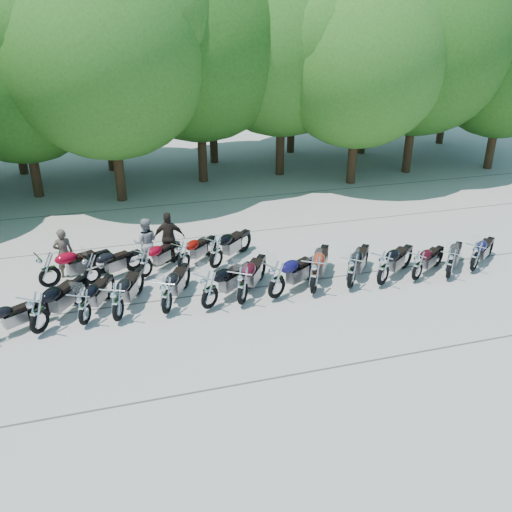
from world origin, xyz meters
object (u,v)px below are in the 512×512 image
object	(u,v)px
motorcycle_2	(84,306)
rider_1	(146,242)
motorcycle_7	(277,279)
motorcycle_13	(476,256)
motorcycle_3	(117,301)
motorcycle_9	(352,270)
motorcycle_6	(242,285)
rider_2	(169,238)
motorcycle_15	(91,268)
motorcycle_5	(209,289)
motorcycle_1	(38,312)
motorcycle_4	(166,294)
motorcycle_12	(450,263)
motorcycle_14	(49,269)
motorcycle_17	(184,255)
rider_0	(64,253)
motorcycle_18	(216,251)
motorcycle_8	(315,274)
motorcycle_11	(418,265)
motorcycle_10	(384,267)
motorcycle_16	(145,262)

from	to	relation	value
motorcycle_2	rider_1	world-z (taller)	rider_1
motorcycle_7	motorcycle_13	bearing A→B (deg)	-120.52
motorcycle_3	motorcycle_9	size ratio (longest dim) A/B	0.99
motorcycle_6	rider_2	world-z (taller)	rider_2
motorcycle_7	motorcycle_15	xyz separation A→B (m)	(-5.31, 2.47, -0.09)
motorcycle_5	motorcycle_1	bearing A→B (deg)	52.07
rider_2	rider_1	bearing A→B (deg)	11.00
motorcycle_4	motorcycle_12	world-z (taller)	motorcycle_4
motorcycle_14	rider_2	xyz separation A→B (m)	(3.86, 0.95, 0.22)
rider_2	motorcycle_13	bearing A→B (deg)	166.33
motorcycle_5	motorcycle_13	size ratio (longest dim) A/B	1.14
motorcycle_9	motorcycle_14	size ratio (longest dim) A/B	0.97
motorcycle_5	motorcycle_17	distance (m)	2.72
motorcycle_4	rider_0	distance (m)	4.38
motorcycle_12	motorcycle_1	bearing A→B (deg)	42.80
motorcycle_2	motorcycle_18	size ratio (longest dim) A/B	0.92
motorcycle_1	rider_2	world-z (taller)	rider_2
motorcycle_8	motorcycle_11	size ratio (longest dim) A/B	1.19
motorcycle_15	motorcycle_18	size ratio (longest dim) A/B	0.89
motorcycle_7	rider_1	bearing A→B (deg)	14.85
motorcycle_6	motorcycle_11	distance (m)	5.75
motorcycle_4	motorcycle_10	size ratio (longest dim) A/B	0.98
motorcycle_4	motorcycle_14	distance (m)	4.17
motorcycle_5	motorcycle_17	bearing A→B (deg)	-31.28
motorcycle_6	motorcycle_16	xyz separation A→B (m)	(-2.56, 2.55, -0.10)
motorcycle_8	motorcycle_15	xyz separation A→B (m)	(-6.51, 2.48, -0.11)
motorcycle_6	motorcycle_9	distance (m)	3.50
motorcycle_3	motorcycle_8	world-z (taller)	motorcycle_8
motorcycle_11	motorcycle_16	size ratio (longest dim) A/B	1.00
rider_1	motorcycle_13	bearing A→B (deg)	168.41
motorcycle_1	motorcycle_10	xyz separation A→B (m)	(10.15, -0.04, -0.03)
motorcycle_2	motorcycle_3	xyz separation A→B (m)	(0.90, -0.05, 0.04)
motorcycle_3	motorcycle_11	world-z (taller)	motorcycle_3
motorcycle_13	motorcycle_15	bearing A→B (deg)	42.11
motorcycle_2	motorcycle_9	size ratio (longest dim) A/B	0.93
motorcycle_12	motorcycle_14	world-z (taller)	motorcycle_14
motorcycle_6	motorcycle_12	world-z (taller)	motorcycle_6
motorcycle_3	motorcycle_1	bearing A→B (deg)	25.54
motorcycle_9	motorcycle_12	xyz separation A→B (m)	(3.33, -0.24, -0.07)
motorcycle_2	motorcycle_18	world-z (taller)	motorcycle_18
motorcycle_7	motorcycle_13	distance (m)	6.87
motorcycle_6	motorcycle_7	size ratio (longest dim) A/B	0.99
motorcycle_12	rider_1	size ratio (longest dim) A/B	1.24
motorcycle_12	rider_2	bearing A→B (deg)	19.51
motorcycle_8	rider_2	bearing A→B (deg)	-10.69
motorcycle_8	motorcycle_10	size ratio (longest dim) A/B	1.06
motorcycle_10	motorcycle_12	xyz separation A→B (m)	(2.29, -0.15, -0.08)
motorcycle_6	motorcycle_13	distance (m)	7.94
motorcycle_12	rider_2	xyz separation A→B (m)	(-8.47, 3.80, 0.31)
motorcycle_14	motorcycle_15	distance (m)	1.27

